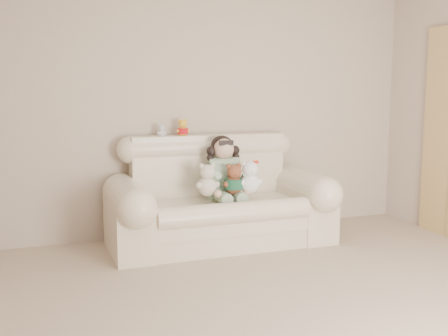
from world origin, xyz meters
The scene contains 9 objects.
floor centered at (0.00, 0.00, 0.00)m, with size 5.00×5.00×0.00m, color gray.
wall_back centered at (0.00, 2.50, 1.30)m, with size 4.50×4.50×0.00m, color #B6A490.
sofa centered at (-0.04, 2.00, 0.52)m, with size 2.10×0.95×1.03m, color #FFF0CD, non-canonical shape.
seated_child centered at (0.02, 2.08, 0.73)m, with size 0.38×0.46×0.63m, color #2C682F, non-canonical shape.
brown_teddy centered at (0.05, 1.88, 0.67)m, with size 0.22×0.17×0.34m, color brown, non-canonical shape.
white_cat centered at (0.20, 1.86, 0.69)m, with size 0.24×0.19×0.38m, color white, non-canonical shape.
cream_teddy centered at (-0.20, 1.89, 0.68)m, with size 0.23×0.18×0.36m, color beige, non-canonical shape.
yellow_mini_bear centered at (-0.31, 2.34, 1.11)m, with size 0.13×0.10×0.21m, color gold, non-canonical shape.
grey_mini_plush centered at (-0.51, 2.37, 1.09)m, with size 0.10×0.08×0.15m, color silver, non-canonical shape.
Camera 1 is at (-1.72, -2.68, 1.45)m, focal length 42.65 mm.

